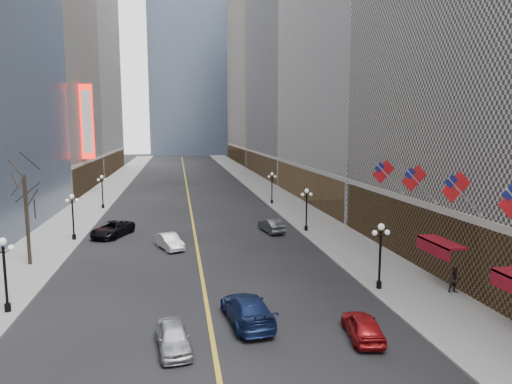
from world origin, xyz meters
name	(u,v)px	position (x,y,z in m)	size (l,w,h in m)	color
sidewalk_east	(281,199)	(14.00, 70.00, 0.07)	(6.00, 230.00, 0.15)	gray
sidewalk_west	(92,204)	(-14.00, 70.00, 0.07)	(6.00, 230.00, 0.15)	gray
lane_line	(188,193)	(0.00, 80.00, 0.01)	(0.25, 200.00, 0.02)	gold
bldg_east_c	(314,70)	(29.88, 106.00, 24.18)	(26.60, 40.60, 48.80)	gray
bldg_east_d	(275,64)	(29.90, 149.00, 31.17)	(26.60, 46.60, 62.80)	#ACA08E
bldg_west_c	(4,43)	(-29.88, 87.00, 25.19)	(26.60, 30.60, 50.80)	#ACA08E
bldg_west_d	(53,21)	(-29.92, 121.00, 36.17)	(26.60, 38.60, 72.80)	silver
streetlamp_east_1	(380,249)	(11.80, 30.00, 2.90)	(1.26, 0.44, 4.52)	black
streetlamp_east_2	(306,205)	(11.80, 48.00, 2.90)	(1.26, 0.44, 4.52)	black
streetlamp_east_3	(272,185)	(11.80, 66.00, 2.90)	(1.26, 0.44, 4.52)	black
streetlamp_west_1	(4,267)	(-11.80, 30.00, 2.90)	(1.26, 0.44, 4.52)	black
streetlamp_west_2	(73,212)	(-11.80, 48.00, 2.90)	(1.26, 0.44, 4.52)	black
streetlamp_west_3	(102,188)	(-11.80, 66.00, 2.90)	(1.26, 0.44, 4.52)	black
flag_3	(458,190)	(15.31, 27.00, 7.29)	(2.87, 0.12, 2.87)	#B2B2B7
flag_4	(416,180)	(15.31, 32.00, 7.29)	(2.87, 0.12, 2.87)	#B2B2B7
flag_5	(385,174)	(15.31, 37.00, 7.29)	(2.87, 0.12, 2.87)	#B2B2B7
awning_c	(439,244)	(16.11, 30.00, 3.08)	(1.40, 4.00, 0.93)	maroon
theatre_marquee	(87,122)	(-15.88, 80.00, 12.00)	(2.00, 0.55, 12.00)	red
tree_west_far	(25,189)	(-13.50, 40.00, 6.24)	(3.60, 3.60, 7.92)	#2D231C
car_nb_near	(173,337)	(-2.00, 23.80, 0.67)	(1.58, 3.93, 1.34)	#B4B6BC
car_nb_mid	(169,241)	(-2.51, 43.45, 0.69)	(1.47, 4.22, 1.39)	silver
car_nb_far	(113,229)	(-8.33, 49.40, 0.77)	(2.56, 5.55, 1.54)	black
car_sb_near	(247,309)	(2.13, 26.36, 0.81)	(2.26, 5.56, 1.61)	#14224E
car_sb_mid	(363,326)	(7.85, 23.43, 0.68)	(1.61, 4.00, 1.36)	maroon
car_sb_far	(271,225)	(8.09, 48.46, 0.73)	(1.54, 4.41, 1.45)	#414648
ped_east_walk	(455,280)	(16.40, 28.37, 1.00)	(0.83, 0.45, 1.70)	black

